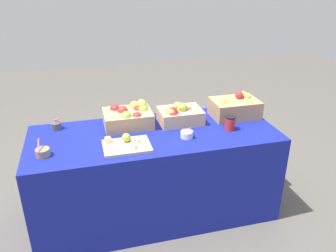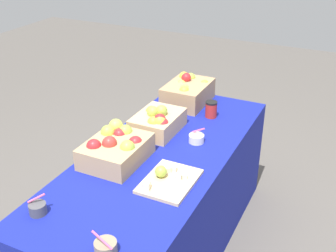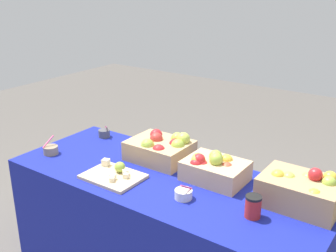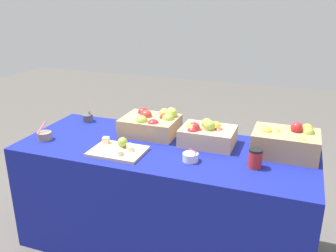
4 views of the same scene
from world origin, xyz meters
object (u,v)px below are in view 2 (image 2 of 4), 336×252
(cutting_board_front, at_px, (168,180))
(coffee_cup, at_px, (211,109))
(apple_crate_left, at_px, (188,92))
(sample_bowl_mid, at_px, (38,208))
(apple_crate_middle, at_px, (158,121))
(sample_bowl_far, at_px, (106,247))
(sample_bowl_near, at_px, (196,138))
(apple_crate_right, at_px, (116,148))

(cutting_board_front, relative_size, coffee_cup, 2.96)
(apple_crate_left, xyz_separation_m, cutting_board_front, (-0.97, -0.31, -0.07))
(sample_bowl_mid, bearing_deg, coffee_cup, -15.24)
(coffee_cup, bearing_deg, sample_bowl_mid, 164.76)
(sample_bowl_mid, bearing_deg, apple_crate_middle, -7.69)
(sample_bowl_far, distance_m, coffee_cup, 1.39)
(sample_bowl_near, bearing_deg, cutting_board_front, -176.18)
(apple_crate_middle, relative_size, coffee_cup, 3.08)
(sample_bowl_far, xyz_separation_m, coffee_cup, (1.39, 0.06, 0.03))
(apple_crate_middle, distance_m, sample_bowl_mid, 0.98)
(sample_bowl_mid, relative_size, coffee_cup, 0.86)
(coffee_cup, bearing_deg, cutting_board_front, -174.72)
(apple_crate_left, height_order, coffee_cup, apple_crate_left)
(cutting_board_front, distance_m, sample_bowl_far, 0.56)
(cutting_board_front, distance_m, sample_bowl_mid, 0.65)
(sample_bowl_mid, bearing_deg, apple_crate_left, -4.70)
(sample_bowl_far, bearing_deg, sample_bowl_mid, 79.95)
(apple_crate_middle, relative_size, cutting_board_front, 1.04)
(apple_crate_right, xyz_separation_m, coffee_cup, (0.75, -0.28, -0.02))
(apple_crate_right, xyz_separation_m, sample_bowl_mid, (-0.57, 0.08, -0.05))
(cutting_board_front, height_order, sample_bowl_far, sample_bowl_far)
(cutting_board_front, relative_size, sample_bowl_far, 2.91)
(apple_crate_middle, xyz_separation_m, cutting_board_front, (-0.48, -0.30, -0.06))
(cutting_board_front, xyz_separation_m, sample_bowl_near, (0.46, 0.03, 0.01))
(apple_crate_middle, bearing_deg, sample_bowl_far, -164.42)
(apple_crate_middle, distance_m, coffee_cup, 0.41)
(apple_crate_right, bearing_deg, sample_bowl_near, -40.64)
(apple_crate_right, height_order, sample_bowl_mid, apple_crate_right)
(cutting_board_front, bearing_deg, sample_bowl_far, 178.78)
(apple_crate_left, relative_size, sample_bowl_mid, 4.02)
(apple_crate_right, bearing_deg, coffee_cup, -20.62)
(sample_bowl_mid, relative_size, sample_bowl_far, 0.85)
(apple_crate_middle, bearing_deg, sample_bowl_mid, 172.31)
(apple_crate_middle, bearing_deg, apple_crate_right, 172.35)
(apple_crate_middle, xyz_separation_m, sample_bowl_mid, (-0.97, 0.13, -0.04))
(sample_bowl_far, bearing_deg, apple_crate_right, 28.33)
(sample_bowl_near, distance_m, sample_bowl_far, 1.02)
(apple_crate_left, relative_size, apple_crate_middle, 1.13)
(apple_crate_left, bearing_deg, cutting_board_front, -162.17)
(apple_crate_left, height_order, sample_bowl_far, apple_crate_left)
(apple_crate_left, bearing_deg, coffee_cup, -122.42)
(sample_bowl_near, relative_size, sample_bowl_far, 0.89)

